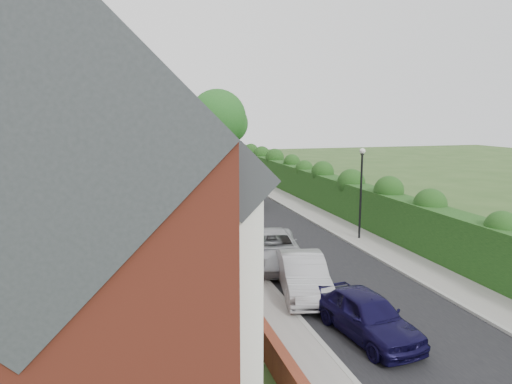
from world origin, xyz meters
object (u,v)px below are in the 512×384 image
at_px(car_green, 220,205).
at_px(car_beige, 200,183).
at_px(car_white, 226,212).
at_px(car_red, 204,185).
at_px(car_silver_b, 273,248).
at_px(lamppost, 361,182).
at_px(car_silver_a, 303,275).
at_px(car_black, 179,169).
at_px(horse_cart, 251,189).
at_px(car_navy, 367,315).
at_px(horse, 258,200).
at_px(car_grey, 195,172).

xyz_separation_m(car_green, car_beige, (0.31, 11.20, -0.05)).
relative_size(car_white, car_red, 1.19).
height_order(car_silver_b, car_green, car_silver_b).
bearing_deg(lamppost, car_silver_a, -132.95).
distance_m(car_black, horse_cart, 19.90).
height_order(lamppost, car_beige, lamppost).
xyz_separation_m(car_navy, car_silver_b, (-0.63, 7.60, 0.04)).
height_order(car_green, horse, horse).
height_order(car_black, horse, horse).
relative_size(lamppost, car_grey, 0.98).
relative_size(car_white, horse_cart, 1.80).
bearing_deg(lamppost, car_grey, 100.97).
xyz_separation_m(car_silver_b, horse_cart, (2.77, 13.97, 0.51)).
bearing_deg(car_grey, car_white, -102.37).
relative_size(car_green, horse, 2.22).
bearing_deg(car_green, car_white, -109.23).
relative_size(lamppost, car_white, 0.93).
distance_m(car_silver_b, horse, 12.34).
distance_m(car_beige, car_black, 11.21).
xyz_separation_m(car_red, car_beige, (-0.02, 2.55, -0.13)).
bearing_deg(car_grey, car_green, -102.11).
relative_size(car_navy, car_red, 0.91).
relative_size(car_red, car_beige, 1.02).
xyz_separation_m(car_silver_a, car_silver_b, (0.01, 3.82, -0.01)).
relative_size(car_navy, car_silver_b, 0.77).
bearing_deg(car_black, lamppost, -68.58).
xyz_separation_m(car_navy, horse_cart, (2.14, 21.57, 0.55)).
height_order(car_silver_b, car_white, car_white).
bearing_deg(car_white, car_red, 92.25).
bearing_deg(horse_cart, car_green, -137.00).
xyz_separation_m(car_red, car_black, (-0.58, 13.75, -0.03)).
relative_size(car_navy, horse_cart, 1.38).
height_order(lamppost, horse, lamppost).
bearing_deg(car_white, car_silver_a, -82.84).
relative_size(car_silver_b, car_green, 1.38).
relative_size(car_white, car_grey, 1.05).
height_order(car_white, horse_cart, horse_cart).
height_order(car_silver_b, horse, car_silver_b).
relative_size(lamppost, car_black, 1.18).
distance_m(car_navy, car_black, 41.21).
xyz_separation_m(car_navy, car_white, (-1.08, 15.89, 0.08)).
xyz_separation_m(car_silver_b, car_grey, (0.74, 29.52, -0.00)).
bearing_deg(horse_cart, car_red, 114.07).
relative_size(lamppost, car_beige, 1.13).
height_order(car_red, car_beige, car_red).
bearing_deg(car_grey, lamppost, -88.22).
bearing_deg(horse_cart, car_silver_b, -101.23).
bearing_deg(car_white, lamppost, -36.49).
bearing_deg(car_white, horse_cart, 65.64).
xyz_separation_m(car_beige, horse_cart, (2.65, -8.43, 0.64)).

